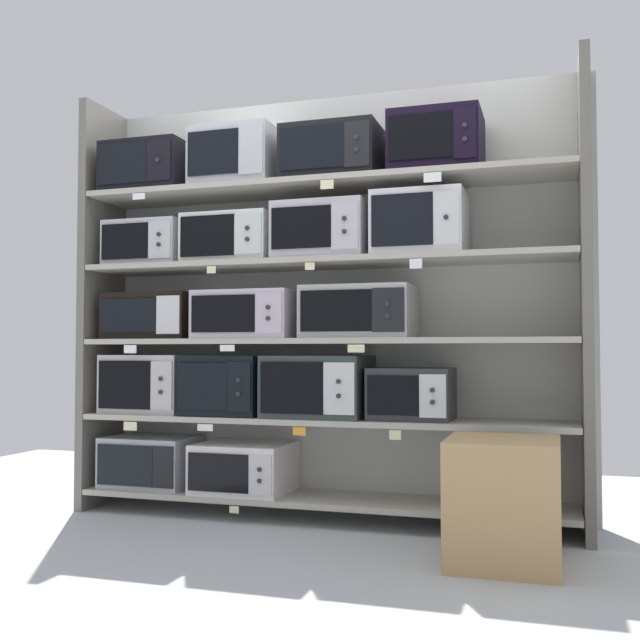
{
  "coord_description": "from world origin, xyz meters",
  "views": [
    {
      "loc": [
        1.23,
        -3.91,
        0.91
      ],
      "look_at": [
        0.0,
        0.0,
        1.07
      ],
      "focal_mm": 42.64,
      "sensor_mm": 36.0,
      "label": 1
    }
  ],
  "objects_px": {
    "microwave_10": "(232,240)",
    "microwave_12": "(420,225)",
    "microwave_0": "(151,461)",
    "microwave_1": "(244,467)",
    "microwave_3": "(229,385)",
    "microwave_8": "(359,312)",
    "microwave_13": "(152,171)",
    "microwave_6": "(154,316)",
    "microwave_16": "(437,145)",
    "microwave_15": "(333,155)",
    "shipping_carton": "(504,501)",
    "microwave_2": "(150,384)",
    "microwave_4": "(318,386)",
    "microwave_5": "(412,394)",
    "microwave_14": "(238,160)",
    "microwave_9": "(150,245)",
    "microwave_11": "(324,232)",
    "microwave_7": "(250,315)"
  },
  "relations": [
    {
      "from": "microwave_8",
      "to": "microwave_12",
      "type": "relative_size",
      "value": 1.23
    },
    {
      "from": "microwave_3",
      "to": "microwave_6",
      "type": "relative_size",
      "value": 0.85
    },
    {
      "from": "microwave_6",
      "to": "microwave_13",
      "type": "bearing_deg",
      "value": -179.02
    },
    {
      "from": "microwave_1",
      "to": "microwave_15",
      "type": "height_order",
      "value": "microwave_15"
    },
    {
      "from": "microwave_14",
      "to": "microwave_2",
      "type": "bearing_deg",
      "value": -179.96
    },
    {
      "from": "microwave_6",
      "to": "microwave_14",
      "type": "distance_m",
      "value": 1.02
    },
    {
      "from": "microwave_3",
      "to": "microwave_8",
      "type": "bearing_deg",
      "value": -0.0
    },
    {
      "from": "microwave_10",
      "to": "microwave_15",
      "type": "xyz_separation_m",
      "value": [
        0.59,
        0.0,
        0.43
      ]
    },
    {
      "from": "microwave_7",
      "to": "microwave_9",
      "type": "bearing_deg",
      "value": -179.99
    },
    {
      "from": "microwave_8",
      "to": "microwave_11",
      "type": "xyz_separation_m",
      "value": [
        -0.2,
        0.0,
        0.44
      ]
    },
    {
      "from": "microwave_9",
      "to": "microwave_11",
      "type": "height_order",
      "value": "microwave_11"
    },
    {
      "from": "microwave_8",
      "to": "microwave_10",
      "type": "distance_m",
      "value": 0.85
    },
    {
      "from": "microwave_0",
      "to": "microwave_2",
      "type": "xyz_separation_m",
      "value": [
        -0.01,
        -0.0,
        0.45
      ]
    },
    {
      "from": "microwave_6",
      "to": "microwave_16",
      "type": "distance_m",
      "value": 1.86
    },
    {
      "from": "microwave_6",
      "to": "microwave_9",
      "type": "xyz_separation_m",
      "value": [
        -0.03,
        -0.0,
        0.42
      ]
    },
    {
      "from": "microwave_1",
      "to": "microwave_16",
      "type": "distance_m",
      "value": 2.03
    },
    {
      "from": "microwave_13",
      "to": "microwave_15",
      "type": "xyz_separation_m",
      "value": [
        1.11,
        0.0,
        0.0
      ]
    },
    {
      "from": "microwave_8",
      "to": "microwave_15",
      "type": "bearing_deg",
      "value": 179.99
    },
    {
      "from": "microwave_11",
      "to": "microwave_9",
      "type": "bearing_deg",
      "value": -179.99
    },
    {
      "from": "microwave_6",
      "to": "microwave_16",
      "type": "bearing_deg",
      "value": -0.0
    },
    {
      "from": "microwave_7",
      "to": "microwave_0",
      "type": "bearing_deg",
      "value": -179.99
    },
    {
      "from": "microwave_15",
      "to": "microwave_8",
      "type": "bearing_deg",
      "value": -0.01
    },
    {
      "from": "microwave_0",
      "to": "microwave_10",
      "type": "relative_size",
      "value": 0.99
    },
    {
      "from": "microwave_4",
      "to": "microwave_13",
      "type": "xyz_separation_m",
      "value": [
        -1.02,
        0.0,
        1.25
      ]
    },
    {
      "from": "microwave_0",
      "to": "microwave_1",
      "type": "bearing_deg",
      "value": 0.01
    },
    {
      "from": "microwave_6",
      "to": "microwave_13",
      "type": "distance_m",
      "value": 0.86
    },
    {
      "from": "microwave_7",
      "to": "microwave_13",
      "type": "height_order",
      "value": "microwave_13"
    },
    {
      "from": "shipping_carton",
      "to": "microwave_8",
      "type": "bearing_deg",
      "value": 143.62
    },
    {
      "from": "microwave_2",
      "to": "microwave_6",
      "type": "xyz_separation_m",
      "value": [
        0.02,
        0.0,
        0.39
      ]
    },
    {
      "from": "microwave_6",
      "to": "microwave_12",
      "type": "xyz_separation_m",
      "value": [
        1.56,
        -0.0,
        0.46
      ]
    },
    {
      "from": "microwave_4",
      "to": "microwave_8",
      "type": "bearing_deg",
      "value": 0.03
    },
    {
      "from": "microwave_14",
      "to": "microwave_4",
      "type": "bearing_deg",
      "value": -0.04
    },
    {
      "from": "microwave_13",
      "to": "microwave_14",
      "type": "height_order",
      "value": "microwave_14"
    },
    {
      "from": "microwave_13",
      "to": "microwave_8",
      "type": "bearing_deg",
      "value": 0.01
    },
    {
      "from": "microwave_3",
      "to": "microwave_8",
      "type": "xyz_separation_m",
      "value": [
        0.75,
        -0.0,
        0.4
      ]
    },
    {
      "from": "microwave_16",
      "to": "microwave_5",
      "type": "bearing_deg",
      "value": -179.97
    },
    {
      "from": "microwave_4",
      "to": "microwave_16",
      "type": "xyz_separation_m",
      "value": [
        0.65,
        0.0,
        1.26
      ]
    },
    {
      "from": "microwave_0",
      "to": "microwave_9",
      "type": "bearing_deg",
      "value": 179.83
    },
    {
      "from": "microwave_0",
      "to": "microwave_5",
      "type": "height_order",
      "value": "microwave_5"
    },
    {
      "from": "microwave_3",
      "to": "microwave_11",
      "type": "height_order",
      "value": "microwave_11"
    },
    {
      "from": "microwave_14",
      "to": "microwave_16",
      "type": "relative_size",
      "value": 1.01
    },
    {
      "from": "microwave_4",
      "to": "microwave_11",
      "type": "distance_m",
      "value": 0.83
    },
    {
      "from": "microwave_0",
      "to": "microwave_13",
      "type": "bearing_deg",
      "value": -179.81
    },
    {
      "from": "microwave_5",
      "to": "microwave_12",
      "type": "bearing_deg",
      "value": -0.19
    },
    {
      "from": "microwave_2",
      "to": "microwave_4",
      "type": "relative_size",
      "value": 0.91
    },
    {
      "from": "microwave_11",
      "to": "microwave_4",
      "type": "bearing_deg",
      "value": -179.47
    },
    {
      "from": "microwave_2",
      "to": "microwave_8",
      "type": "distance_m",
      "value": 1.31
    },
    {
      "from": "microwave_2",
      "to": "microwave_9",
      "type": "xyz_separation_m",
      "value": [
        -0.01,
        0.0,
        0.81
      ]
    },
    {
      "from": "microwave_2",
      "to": "shipping_carton",
      "type": "height_order",
      "value": "microwave_2"
    },
    {
      "from": "microwave_10",
      "to": "microwave_12",
      "type": "height_order",
      "value": "microwave_12"
    }
  ]
}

